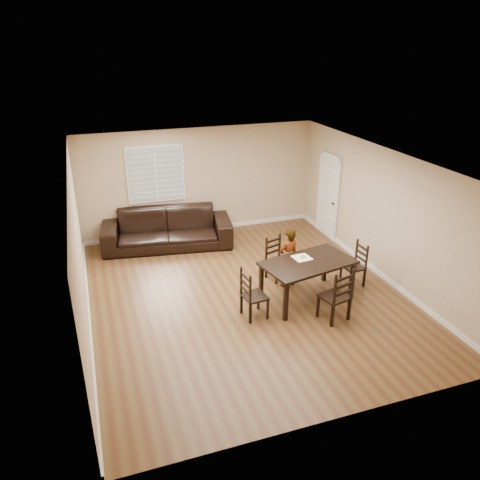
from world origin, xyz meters
name	(u,v)px	position (x,y,z in m)	size (l,w,h in m)	color
ground	(246,294)	(0.00, 0.00, 0.00)	(7.00, 7.00, 0.00)	brown
room	(245,206)	(0.04, 0.18, 1.81)	(6.04, 7.04, 2.72)	tan
dining_table	(308,266)	(1.06, -0.54, 0.73)	(1.89, 1.30, 0.81)	black
chair_near	(275,259)	(0.83, 0.53, 0.42)	(0.52, 0.50, 0.93)	black
chair_far	(339,299)	(1.25, -1.43, 0.47)	(0.56, 0.54, 1.04)	black
chair_left	(249,296)	(-0.22, -0.79, 0.44)	(0.45, 0.47, 0.96)	black
chair_right	(358,265)	(2.34, -0.29, 0.41)	(0.40, 0.43, 0.91)	black
child	(288,258)	(0.94, 0.08, 0.63)	(0.46, 0.30, 1.25)	gray
napkin	(302,258)	(1.02, -0.35, 0.81)	(0.32, 0.32, 0.00)	white
donut	(303,256)	(1.05, -0.34, 0.84)	(0.10, 0.10, 0.04)	#BE8944
sofa	(167,229)	(-1.01, 2.83, 0.45)	(3.07, 1.20, 0.90)	black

